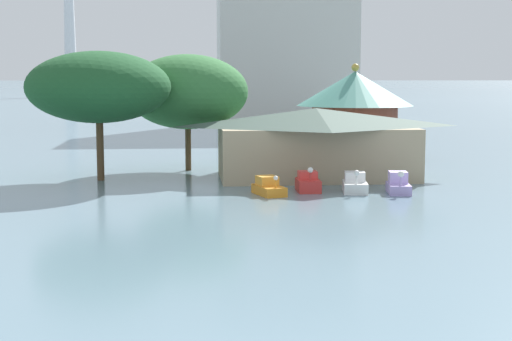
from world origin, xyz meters
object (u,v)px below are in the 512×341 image
object	(u,v)px
boathouse	(316,142)
green_roof_pavilion	(355,109)
shoreline_tree_tall_left	(99,87)
shoreline_tree_mid	(188,92)
background_building_block	(286,31)
pedal_boat_orange	(269,187)
pedal_boat_white	(355,184)
pedal_boat_red	(308,183)
pedal_boat_lavender	(398,185)

from	to	relation	value
boathouse	green_roof_pavilion	bearing A→B (deg)	66.09
shoreline_tree_tall_left	shoreline_tree_mid	xyz separation A→B (m)	(6.28, 5.23, -0.45)
background_building_block	pedal_boat_orange	bearing A→B (deg)	-98.12
pedal_boat_orange	background_building_block	world-z (taller)	background_building_block
pedal_boat_white	green_roof_pavilion	xyz separation A→B (m)	(4.28, 19.98, 3.97)
shoreline_tree_mid	pedal_boat_white	bearing A→B (deg)	-49.64
shoreline_tree_mid	pedal_boat_red	bearing A→B (deg)	-57.00
pedal_boat_red	background_building_block	world-z (taller)	background_building_block
pedal_boat_orange	green_roof_pavilion	distance (m)	23.15
pedal_boat_lavender	shoreline_tree_tall_left	distance (m)	22.01
shoreline_tree_tall_left	pedal_boat_orange	bearing A→B (deg)	-34.81
shoreline_tree_tall_left	boathouse	bearing A→B (deg)	-0.12
shoreline_tree_mid	shoreline_tree_tall_left	bearing A→B (deg)	-140.20
pedal_boat_lavender	shoreline_tree_mid	distance (m)	19.54
shoreline_tree_tall_left	shoreline_tree_mid	distance (m)	8.19
green_roof_pavilion	background_building_block	size ratio (longest dim) A/B	0.37
pedal_boat_orange	pedal_boat_white	xyz separation A→B (m)	(5.65, 0.54, 0.06)
pedal_boat_orange	pedal_boat_red	distance (m)	2.96
green_roof_pavilion	background_building_block	world-z (taller)	background_building_block
pedal_boat_lavender	green_roof_pavilion	xyz separation A→B (m)	(1.58, 20.54, 3.95)
background_building_block	pedal_boat_white	bearing A→B (deg)	-93.47
pedal_boat_orange	boathouse	distance (m)	9.18
pedal_boat_white	boathouse	distance (m)	7.70
pedal_boat_red	boathouse	bearing A→B (deg)	167.27
pedal_boat_white	shoreline_tree_tall_left	xyz separation A→B (m)	(-16.93, 7.30, 6.12)
pedal_boat_lavender	shoreline_tree_mid	bearing A→B (deg)	-126.59
boathouse	shoreline_tree_mid	xyz separation A→B (m)	(-9.30, 5.26, 3.53)
green_roof_pavilion	shoreline_tree_mid	size ratio (longest dim) A/B	1.09
pedal_boat_red	shoreline_tree_tall_left	size ratio (longest dim) A/B	0.23
pedal_boat_red	shoreline_tree_mid	distance (m)	15.24
green_roof_pavilion	pedal_boat_lavender	bearing A→B (deg)	-94.40
green_roof_pavilion	background_building_block	bearing A→B (deg)	90.19
pedal_boat_white	green_roof_pavilion	world-z (taller)	green_roof_pavilion
pedal_boat_red	background_building_block	size ratio (longest dim) A/B	0.08
pedal_boat_red	background_building_block	xyz separation A→B (m)	(7.06, 67.21, 13.42)
pedal_boat_orange	shoreline_tree_mid	distance (m)	15.13
green_roof_pavilion	background_building_block	distance (m)	48.82
green_roof_pavilion	shoreline_tree_mid	world-z (taller)	shoreline_tree_mid
pedal_boat_lavender	background_building_block	world-z (taller)	background_building_block
pedal_boat_white	shoreline_tree_mid	xyz separation A→B (m)	(-10.65, 12.53, 5.67)
green_roof_pavilion	boathouse	bearing A→B (deg)	-113.91
pedal_boat_lavender	boathouse	distance (m)	9.07
pedal_boat_lavender	boathouse	xyz separation A→B (m)	(-4.06, 7.83, 2.13)
shoreline_tree_mid	background_building_block	size ratio (longest dim) A/B	0.34
green_roof_pavilion	shoreline_tree_tall_left	world-z (taller)	shoreline_tree_tall_left
boathouse	pedal_boat_lavender	bearing A→B (deg)	-62.62
pedal_boat_white	shoreline_tree_mid	world-z (taller)	shoreline_tree_mid
boathouse	shoreline_tree_tall_left	size ratio (longest dim) A/B	1.47
pedal_boat_lavender	background_building_block	size ratio (longest dim) A/B	0.10
pedal_boat_orange	green_roof_pavilion	world-z (taller)	green_roof_pavilion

